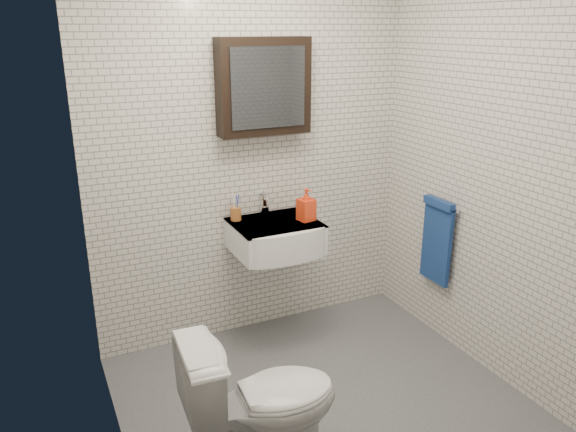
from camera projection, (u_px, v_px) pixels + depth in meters
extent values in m
cube|color=#4E5055|center=(323.00, 401.00, 3.24)|extent=(2.20, 2.00, 0.01)
cube|color=silver|center=(253.00, 156.00, 3.70)|extent=(2.20, 0.02, 2.50)
cube|color=silver|center=(466.00, 268.00, 1.99)|extent=(2.20, 0.02, 2.50)
cube|color=silver|center=(103.00, 227.00, 2.39)|extent=(0.02, 2.00, 2.50)
cube|color=silver|center=(492.00, 172.00, 3.29)|extent=(0.02, 2.00, 2.50)
cube|color=white|center=(275.00, 236.00, 3.68)|extent=(0.55, 0.45, 0.20)
cylinder|color=silver|center=(274.00, 223.00, 3.67)|extent=(0.31, 0.31, 0.02)
cylinder|color=silver|center=(274.00, 222.00, 3.67)|extent=(0.04, 0.04, 0.01)
cube|color=white|center=(275.00, 223.00, 3.65)|extent=(0.55, 0.45, 0.01)
cylinder|color=silver|center=(265.00, 210.00, 3.78)|extent=(0.06, 0.06, 0.06)
cylinder|color=silver|center=(265.00, 202.00, 3.76)|extent=(0.03, 0.03, 0.08)
cylinder|color=silver|center=(268.00, 200.00, 3.70)|extent=(0.02, 0.12, 0.02)
cube|color=silver|center=(263.00, 193.00, 3.77)|extent=(0.02, 0.09, 0.01)
cube|color=black|center=(264.00, 87.00, 3.51)|extent=(0.60, 0.14, 0.60)
cube|color=#3F444C|center=(269.00, 88.00, 3.45)|extent=(0.49, 0.01, 0.49)
cylinder|color=silver|center=(442.00, 205.00, 3.67)|extent=(0.02, 0.30, 0.02)
cylinder|color=silver|center=(432.00, 199.00, 3.79)|extent=(0.04, 0.02, 0.02)
cylinder|color=silver|center=(458.00, 210.00, 3.57)|extent=(0.04, 0.02, 0.02)
cube|color=#1D5085|center=(437.00, 244.00, 3.75)|extent=(0.03, 0.26, 0.54)
cube|color=#1D5085|center=(439.00, 203.00, 3.65)|extent=(0.05, 0.26, 0.05)
cylinder|color=#9F5D27|center=(236.00, 214.00, 3.67)|extent=(0.09, 0.09, 0.09)
cylinder|color=white|center=(234.00, 206.00, 3.64)|extent=(0.02, 0.03, 0.17)
cylinder|color=#3943B6|center=(237.00, 207.00, 3.66)|extent=(0.01, 0.02, 0.15)
cylinder|color=white|center=(234.00, 204.00, 3.66)|extent=(0.02, 0.03, 0.18)
cylinder|color=#3943B6|center=(237.00, 205.00, 3.67)|extent=(0.02, 0.04, 0.16)
imported|color=orange|center=(306.00, 205.00, 3.65)|extent=(0.11, 0.12, 0.22)
imported|color=white|center=(261.00, 402.00, 2.65)|extent=(0.76, 0.46, 0.75)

